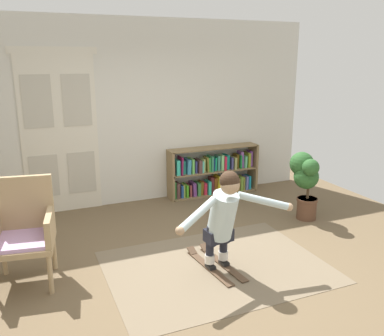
# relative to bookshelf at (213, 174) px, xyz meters

# --- Properties ---
(ground_plane) EXTENTS (7.20, 7.20, 0.00)m
(ground_plane) POSITION_rel_bookshelf_xyz_m (-1.26, -2.39, -0.36)
(ground_plane) COLOR brown
(back_wall) EXTENTS (6.00, 0.10, 2.90)m
(back_wall) POSITION_rel_bookshelf_xyz_m (-1.26, 0.21, 1.09)
(back_wall) COLOR silver
(back_wall) RESTS_ON ground
(double_door) EXTENTS (1.22, 0.05, 2.45)m
(double_door) POSITION_rel_bookshelf_xyz_m (-2.45, 0.15, 0.87)
(double_door) COLOR silver
(double_door) RESTS_ON ground
(rug) EXTENTS (2.43, 1.79, 0.01)m
(rug) POSITION_rel_bookshelf_xyz_m (-1.09, -2.37, -0.36)
(rug) COLOR #73644E
(rug) RESTS_ON ground
(bookshelf) EXTENTS (1.61, 0.30, 0.83)m
(bookshelf) POSITION_rel_bookshelf_xyz_m (0.00, 0.00, 0.00)
(bookshelf) COLOR olive
(bookshelf) RESTS_ON ground
(wicker_chair) EXTENTS (0.69, 0.69, 1.10)m
(wicker_chair) POSITION_rel_bookshelf_xyz_m (-3.06, -1.84, 0.22)
(wicker_chair) COLOR tan
(wicker_chair) RESTS_ON ground
(potted_plant) EXTENTS (0.38, 0.54, 0.98)m
(potted_plant) POSITION_rel_bookshelf_xyz_m (0.75, -1.53, 0.27)
(potted_plant) COLOR brown
(potted_plant) RESTS_ON ground
(skis_pair) EXTENTS (0.36, 0.94, 0.07)m
(skis_pair) POSITION_rel_bookshelf_xyz_m (-1.09, -2.34, -0.34)
(skis_pair) COLOR #4F3827
(skis_pair) RESTS_ON rug
(person_skier) EXTENTS (1.41, 0.63, 1.11)m
(person_skier) POSITION_rel_bookshelf_xyz_m (-1.07, -2.50, 0.32)
(person_skier) COLOR white
(person_skier) RESTS_ON skis_pair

